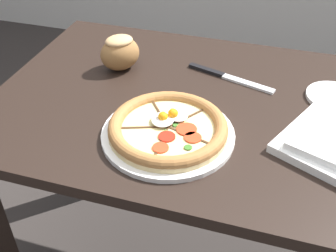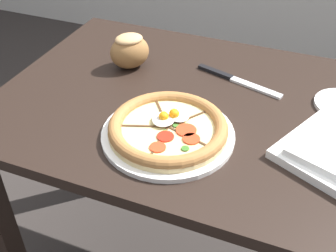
% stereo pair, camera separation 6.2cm
% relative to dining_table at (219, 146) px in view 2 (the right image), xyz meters
% --- Properties ---
extents(dining_table, '(1.15, 0.72, 0.75)m').
position_rel_dining_table_xyz_m(dining_table, '(0.00, 0.00, 0.00)').
color(dining_table, black).
rests_on(dining_table, ground_plane).
extents(pizza, '(0.30, 0.30, 0.05)m').
position_rel_dining_table_xyz_m(pizza, '(-0.08, -0.16, 0.15)').
color(pizza, white).
rests_on(pizza, dining_table).
extents(bread_piece_near, '(0.14, 0.14, 0.10)m').
position_rel_dining_table_xyz_m(bread_piece_near, '(-0.30, 0.10, 0.18)').
color(bread_piece_near, olive).
rests_on(bread_piece_near, dining_table).
extents(knife_main, '(0.25, 0.09, 0.01)m').
position_rel_dining_table_xyz_m(knife_main, '(0.00, 0.13, 0.13)').
color(knife_main, silver).
rests_on(knife_main, dining_table).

